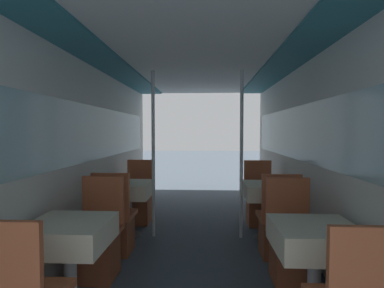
% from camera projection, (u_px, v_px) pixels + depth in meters
% --- Properties ---
extents(wall_left, '(0.05, 6.55, 2.21)m').
position_uv_depth(wall_left, '(78.00, 155.00, 3.32)').
color(wall_left, silver).
rests_on(wall_left, ground_plane).
extents(wall_right, '(0.05, 6.55, 2.21)m').
position_uv_depth(wall_right, '(317.00, 156.00, 3.19)').
color(wall_right, silver).
rests_on(wall_right, ground_plane).
extents(ceiling_panel, '(2.61, 6.55, 0.07)m').
position_uv_depth(ceiling_panel, '(195.00, 53.00, 3.21)').
color(ceiling_panel, silver).
rests_on(ceiling_panel, wall_left).
extents(dining_table_left_0, '(0.60, 0.60, 0.73)m').
position_uv_depth(dining_table_left_0, '(70.00, 237.00, 2.30)').
color(dining_table_left_0, '#4C4C51').
rests_on(dining_table_left_0, ground_plane).
extents(chair_left_far_0, '(0.42, 0.42, 0.96)m').
position_uv_depth(chair_left_far_0, '(98.00, 247.00, 2.89)').
color(chair_left_far_0, brown).
rests_on(chair_left_far_0, ground_plane).
extents(dining_table_left_1, '(0.60, 0.60, 0.73)m').
position_uv_depth(dining_table_left_1, '(128.00, 192.00, 4.03)').
color(dining_table_left_1, '#4C4C51').
rests_on(dining_table_left_1, ground_plane).
extents(chair_left_near_1, '(0.42, 0.42, 0.96)m').
position_uv_depth(chair_left_near_1, '(115.00, 228.00, 3.45)').
color(chair_left_near_1, brown).
rests_on(chair_left_near_1, ground_plane).
extents(chair_left_far_1, '(0.42, 0.42, 0.96)m').
position_uv_depth(chair_left_far_1, '(138.00, 203.00, 4.62)').
color(chair_left_far_1, brown).
rests_on(chair_left_far_1, ground_plane).
extents(support_pole_left_1, '(0.04, 0.04, 2.21)m').
position_uv_depth(support_pole_left_1, '(153.00, 154.00, 3.99)').
color(support_pole_left_1, silver).
rests_on(support_pole_left_1, ground_plane).
extents(dining_table_right_0, '(0.60, 0.60, 0.73)m').
position_uv_depth(dining_table_right_0, '(315.00, 242.00, 2.21)').
color(dining_table_right_0, '#4C4C51').
rests_on(dining_table_right_0, ground_plane).
extents(chair_right_far_0, '(0.42, 0.42, 0.96)m').
position_uv_depth(chair_right_far_0, '(292.00, 250.00, 2.80)').
color(chair_right_far_0, brown).
rests_on(chair_right_far_0, ground_plane).
extents(dining_table_right_1, '(0.60, 0.60, 0.73)m').
position_uv_depth(dining_table_right_1, '(267.00, 193.00, 3.94)').
color(dining_table_right_1, '#4C4C51').
rests_on(dining_table_right_1, ground_plane).
extents(chair_right_near_1, '(0.42, 0.42, 0.96)m').
position_uv_depth(chair_right_near_1, '(277.00, 230.00, 3.36)').
color(chair_right_near_1, brown).
rests_on(chair_right_near_1, ground_plane).
extents(chair_right_far_1, '(0.42, 0.42, 0.96)m').
position_uv_depth(chair_right_far_1, '(259.00, 205.00, 4.53)').
color(chair_right_far_1, brown).
rests_on(chair_right_far_1, ground_plane).
extents(support_pole_right_1, '(0.04, 0.04, 2.21)m').
position_uv_depth(support_pole_right_1, '(241.00, 155.00, 3.93)').
color(support_pole_right_1, silver).
rests_on(support_pole_right_1, ground_plane).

